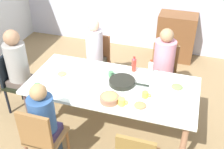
{
  "coord_description": "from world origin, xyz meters",
  "views": [
    {
      "loc": [
        0.85,
        -2.7,
        2.74
      ],
      "look_at": [
        0.0,
        0.0,
        0.88
      ],
      "focal_mm": 44.18,
      "sensor_mm": 36.0,
      "label": 1
    }
  ],
  "objects_px": {
    "plate_0": "(177,88)",
    "side_cabinet": "(176,37)",
    "serving_pan": "(122,82)",
    "cup_3": "(145,95)",
    "cup_2": "(122,102)",
    "chair_2": "(97,60)",
    "person_2": "(94,51)",
    "chair_3": "(16,79)",
    "person_4": "(44,119)",
    "cup_0": "(111,74)",
    "dining_table": "(112,89)",
    "chair_4": "(42,136)",
    "cup_1": "(38,88)",
    "plate_1": "(62,75)",
    "person_3": "(18,65)",
    "bowl_0": "(109,98)",
    "plate_2": "(140,106)",
    "bottle_0": "(151,67)",
    "bottle_1": "(134,64)",
    "person_1": "(164,61)",
    "chair_1": "(163,70)"
  },
  "relations": [
    {
      "from": "plate_0",
      "to": "side_cabinet",
      "type": "xyz_separation_m",
      "value": [
        -0.21,
        2.08,
        -0.29
      ]
    },
    {
      "from": "serving_pan",
      "to": "cup_3",
      "type": "distance_m",
      "value": 0.38
    },
    {
      "from": "cup_2",
      "to": "chair_2",
      "type": "bearing_deg",
      "value": 121.86
    },
    {
      "from": "person_2",
      "to": "plate_0",
      "type": "height_order",
      "value": "person_2"
    },
    {
      "from": "chair_3",
      "to": "plate_0",
      "type": "height_order",
      "value": "chair_3"
    },
    {
      "from": "person_4",
      "to": "plate_0",
      "type": "relative_size",
      "value": 4.47
    },
    {
      "from": "cup_0",
      "to": "cup_3",
      "type": "distance_m",
      "value": 0.6
    },
    {
      "from": "dining_table",
      "to": "person_2",
      "type": "relative_size",
      "value": 1.75
    },
    {
      "from": "chair_4",
      "to": "serving_pan",
      "type": "bearing_deg",
      "value": 54.82
    },
    {
      "from": "plate_0",
      "to": "cup_1",
      "type": "height_order",
      "value": "cup_1"
    },
    {
      "from": "chair_3",
      "to": "cup_0",
      "type": "bearing_deg",
      "value": 7.14
    },
    {
      "from": "plate_1",
      "to": "cup_0",
      "type": "bearing_deg",
      "value": 15.72
    },
    {
      "from": "person_3",
      "to": "bowl_0",
      "type": "bearing_deg",
      "value": -12.99
    },
    {
      "from": "plate_0",
      "to": "cup_3",
      "type": "height_order",
      "value": "cup_3"
    },
    {
      "from": "cup_3",
      "to": "plate_2",
      "type": "bearing_deg",
      "value": -95.44
    },
    {
      "from": "bottle_0",
      "to": "chair_3",
      "type": "bearing_deg",
      "value": -167.11
    },
    {
      "from": "plate_2",
      "to": "serving_pan",
      "type": "height_order",
      "value": "serving_pan"
    },
    {
      "from": "cup_0",
      "to": "cup_3",
      "type": "height_order",
      "value": "cup_3"
    },
    {
      "from": "cup_0",
      "to": "bottle_1",
      "type": "relative_size",
      "value": 0.5
    },
    {
      "from": "chair_4",
      "to": "side_cabinet",
      "type": "relative_size",
      "value": 1.0
    },
    {
      "from": "person_1",
      "to": "serving_pan",
      "type": "height_order",
      "value": "person_1"
    },
    {
      "from": "chair_1",
      "to": "person_1",
      "type": "xyz_separation_m",
      "value": [
        0.0,
        -0.09,
        0.22
      ]
    },
    {
      "from": "plate_0",
      "to": "plate_2",
      "type": "height_order",
      "value": "same"
    },
    {
      "from": "chair_2",
      "to": "person_3",
      "type": "height_order",
      "value": "person_3"
    },
    {
      "from": "plate_0",
      "to": "cup_2",
      "type": "relative_size",
      "value": 2.21
    },
    {
      "from": "chair_3",
      "to": "plate_1",
      "type": "height_order",
      "value": "chair_3"
    },
    {
      "from": "person_1",
      "to": "plate_0",
      "type": "height_order",
      "value": "person_1"
    },
    {
      "from": "bowl_0",
      "to": "cup_3",
      "type": "bearing_deg",
      "value": 27.76
    },
    {
      "from": "person_1",
      "to": "person_2",
      "type": "relative_size",
      "value": 1.0
    },
    {
      "from": "cup_0",
      "to": "bottle_1",
      "type": "height_order",
      "value": "bottle_1"
    },
    {
      "from": "person_3",
      "to": "person_4",
      "type": "bearing_deg",
      "value": -43.55
    },
    {
      "from": "dining_table",
      "to": "cup_0",
      "type": "distance_m",
      "value": 0.21
    },
    {
      "from": "person_4",
      "to": "dining_table",
      "type": "bearing_deg",
      "value": 55.7
    },
    {
      "from": "person_4",
      "to": "side_cabinet",
      "type": "distance_m",
      "value": 3.23
    },
    {
      "from": "chair_2",
      "to": "person_3",
      "type": "relative_size",
      "value": 0.7
    },
    {
      "from": "plate_0",
      "to": "cup_1",
      "type": "xyz_separation_m",
      "value": [
        -1.61,
        -0.55,
        0.03
      ]
    },
    {
      "from": "cup_3",
      "to": "bottle_0",
      "type": "bearing_deg",
      "value": 94.62
    },
    {
      "from": "person_3",
      "to": "bottle_0",
      "type": "xyz_separation_m",
      "value": [
        1.77,
        0.42,
        0.05
      ]
    },
    {
      "from": "chair_3",
      "to": "cup_2",
      "type": "bearing_deg",
      "value": -11.83
    },
    {
      "from": "chair_2",
      "to": "chair_4",
      "type": "distance_m",
      "value": 1.75
    },
    {
      "from": "chair_1",
      "to": "cup_0",
      "type": "distance_m",
      "value": 0.96
    },
    {
      "from": "chair_4",
      "to": "cup_3",
      "type": "relative_size",
      "value": 8.18
    },
    {
      "from": "chair_4",
      "to": "cup_1",
      "type": "bearing_deg",
      "value": 120.67
    },
    {
      "from": "chair_3",
      "to": "bottle_1",
      "type": "distance_m",
      "value": 1.71
    },
    {
      "from": "chair_1",
      "to": "side_cabinet",
      "type": "xyz_separation_m",
      "value": [
        0.04,
        1.37,
        -0.06
      ]
    },
    {
      "from": "chair_2",
      "to": "bottle_0",
      "type": "height_order",
      "value": "bottle_0"
    },
    {
      "from": "chair_3",
      "to": "plate_1",
      "type": "bearing_deg",
      "value": -0.26
    },
    {
      "from": "plate_1",
      "to": "person_4",
      "type": "bearing_deg",
      "value": -78.45
    },
    {
      "from": "serving_pan",
      "to": "bottle_0",
      "type": "bearing_deg",
      "value": 52.44
    },
    {
      "from": "person_2",
      "to": "person_4",
      "type": "bearing_deg",
      "value": -90.0
    }
  ]
}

